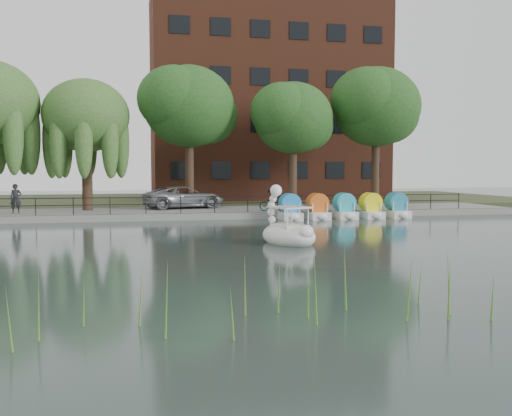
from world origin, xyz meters
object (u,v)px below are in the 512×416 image
object	(u,v)px
bicycle	(273,203)
swan_boat	(288,231)
pedestrian	(16,197)
minivan	(184,195)

from	to	relation	value
bicycle	swan_boat	bearing A→B (deg)	162.13
bicycle	swan_boat	size ratio (longest dim) A/B	0.54
bicycle	pedestrian	size ratio (longest dim) A/B	0.87
minivan	bicycle	size ratio (longest dim) A/B	3.50
minivan	swan_boat	distance (m)	15.77
pedestrian	swan_boat	xyz separation A→B (m)	(12.70, -13.14, -0.87)
bicycle	minivan	bearing A→B (deg)	50.39
minivan	pedestrian	size ratio (longest dim) A/B	3.04
bicycle	pedestrian	xyz separation A→B (m)	(-15.08, 0.97, 0.49)
pedestrian	swan_boat	size ratio (longest dim) A/B	0.62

